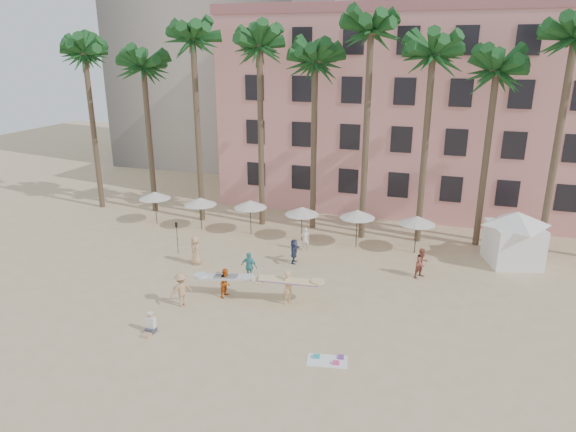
# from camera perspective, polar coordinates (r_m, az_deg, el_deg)

# --- Properties ---
(ground) EXTENTS (120.00, 120.00, 0.00)m
(ground) POSITION_cam_1_polar(r_m,az_deg,el_deg) (26.34, -4.22, -12.24)
(ground) COLOR #D1B789
(ground) RESTS_ON ground
(pink_hotel) EXTENTS (35.00, 14.00, 16.00)m
(pink_hotel) POSITION_cam_1_polar(r_m,az_deg,el_deg) (47.28, 15.96, 11.09)
(pink_hotel) COLOR pink
(pink_hotel) RESTS_ON ground
(palm_row) EXTENTS (44.40, 5.40, 16.30)m
(palm_row) POSITION_cam_1_polar(r_m,az_deg,el_deg) (36.88, 5.22, 17.61)
(palm_row) COLOR brown
(palm_row) RESTS_ON ground
(umbrella_row) EXTENTS (22.50, 2.70, 2.73)m
(umbrella_row) POSITION_cam_1_polar(r_m,az_deg,el_deg) (37.13, -1.40, 1.00)
(umbrella_row) COLOR #332B23
(umbrella_row) RESTS_ON ground
(cabana) EXTENTS (5.59, 5.59, 3.50)m
(cabana) POSITION_cam_1_polar(r_m,az_deg,el_deg) (35.76, 23.90, -1.75)
(cabana) COLOR white
(cabana) RESTS_ON ground
(beach_towel) EXTENTS (1.95, 1.31, 0.14)m
(beach_towel) POSITION_cam_1_polar(r_m,az_deg,el_deg) (23.90, 4.52, -15.67)
(beach_towel) COLOR white
(beach_towel) RESTS_ON ground
(carrier_yellow) EXTENTS (3.29, 1.58, 1.93)m
(carrier_yellow) POSITION_cam_1_polar(r_m,az_deg,el_deg) (28.02, 0.01, -7.72)
(carrier_yellow) COLOR #E1B37E
(carrier_yellow) RESTS_ON ground
(carrier_white) EXTENTS (3.05, 1.20, 1.67)m
(carrier_white) POSITION_cam_1_polar(r_m,az_deg,el_deg) (29.08, -6.89, -7.22)
(carrier_white) COLOR #DA5E17
(carrier_white) RESTS_ON ground
(beachgoers) EXTENTS (15.07, 10.71, 1.92)m
(beachgoers) POSITION_cam_1_polar(r_m,az_deg,el_deg) (31.16, -2.22, -5.27)
(beachgoers) COLOR tan
(beachgoers) RESTS_ON ground
(paddle) EXTENTS (0.18, 0.04, 2.23)m
(paddle) POSITION_cam_1_polar(r_m,az_deg,el_deg) (35.28, -12.24, -1.94)
(paddle) COLOR black
(paddle) RESTS_ON ground
(seated_man) EXTENTS (0.46, 0.81, 1.05)m
(seated_man) POSITION_cam_1_polar(r_m,az_deg,el_deg) (26.55, -15.06, -11.71)
(seated_man) COLOR #3F3F4C
(seated_man) RESTS_ON ground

